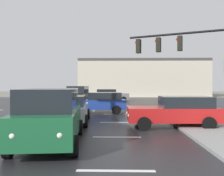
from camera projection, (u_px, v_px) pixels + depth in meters
The scene contains 12 objects.
ground_plane at pixel (118, 111), 20.21m from camera, with size 120.00×120.00×0.00m, color slate.
road_asphalt at pixel (118, 111), 20.21m from camera, with size 44.00×44.00×0.02m, color #232326.
snow_strip_curbside at pixel (194, 116), 16.08m from camera, with size 4.00×1.60×0.06m, color white.
lane_markings at pixel (133, 113), 18.80m from camera, with size 36.15×36.15×0.01m.
traffic_signal_mast at pixel (191, 54), 15.52m from camera, with size 5.85×2.71×5.73m.
strip_building_background at pixel (142, 78), 47.10m from camera, with size 23.52×8.00×6.89m.
sedan_grey at pixel (110, 95), 32.42m from camera, with size 4.56×2.08×1.58m.
suv_black at pixel (78, 95), 26.22m from camera, with size 2.22×4.86×2.03m.
sedan_blue at pixel (98, 102), 18.85m from camera, with size 4.60×2.18×1.58m.
suv_green at pixel (51, 115), 8.96m from camera, with size 2.59×4.99×2.03m.
sedan_silver at pixel (70, 109), 13.81m from camera, with size 2.32×4.65×1.58m.
sedan_red at pixel (176, 111), 12.51m from camera, with size 4.57×2.11×1.58m.
Camera 1 is at (0.06, -20.18, 2.19)m, focal length 39.56 mm.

